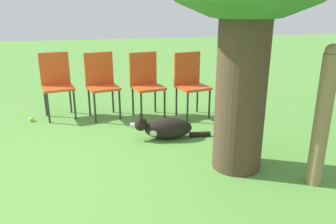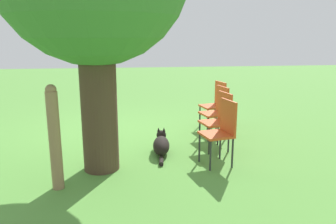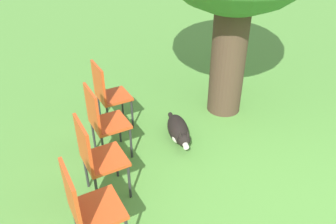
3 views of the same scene
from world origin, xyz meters
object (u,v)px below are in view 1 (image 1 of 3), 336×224
object	(u,v)px
red_chair_0	(57,81)
red_chair_2	(146,80)
fence_post	(323,117)
red_chair_3	(190,80)
dog	(165,128)
red_chair_1	(101,81)
tennis_ball	(31,119)

from	to	relation	value
red_chair_0	red_chair_2	bearing A→B (deg)	65.15
fence_post	red_chair_3	xyz separation A→B (m)	(-2.30, -0.53, -0.11)
fence_post	red_chair_3	bearing A→B (deg)	-167.10
red_chair_2	dog	bearing A→B (deg)	-8.57
dog	red_chair_1	size ratio (longest dim) A/B	1.07
red_chair_1	tennis_ball	distance (m)	1.20
red_chair_3	red_chair_2	bearing A→B (deg)	-114.85
dog	red_chair_1	world-z (taller)	red_chair_1
red_chair_0	tennis_ball	xyz separation A→B (m)	(0.16, -0.41, -0.53)
red_chair_2	red_chair_3	size ratio (longest dim) A/B	1.00
dog	red_chair_2	xyz separation A→B (m)	(-1.00, -0.05, 0.43)
red_chair_2	red_chair_1	bearing A→B (deg)	-114.85
dog	red_chair_1	bearing A→B (deg)	-51.52
red_chair_1	red_chair_2	bearing A→B (deg)	65.15
red_chair_2	red_chair_0	bearing A→B (deg)	-114.85
red_chair_0	red_chair_1	size ratio (longest dim) A/B	1.00
red_chair_3	tennis_ball	size ratio (longest dim) A/B	14.49
red_chair_0	fence_post	bearing A→B (deg)	30.70
red_chair_0	red_chair_3	size ratio (longest dim) A/B	1.00
fence_post	red_chair_0	xyz separation A→B (m)	(-2.77, -2.52, -0.11)
fence_post	tennis_ball	bearing A→B (deg)	-131.69
fence_post	red_chair_2	size ratio (longest dim) A/B	1.37
red_chair_0	red_chair_1	xyz separation A→B (m)	(0.16, 0.66, 0.00)
red_chair_3	dog	bearing A→B (deg)	-47.63
red_chair_1	red_chair_2	distance (m)	0.68
red_chair_2	tennis_ball	bearing A→B (deg)	-106.49
dog	red_chair_3	bearing A→B (deg)	-119.42
tennis_ball	red_chair_3	bearing A→B (deg)	82.74
dog	red_chair_3	distance (m)	1.12
dog	red_chair_1	distance (m)	1.42
red_chair_2	red_chair_3	xyz separation A→B (m)	(0.16, 0.66, 0.00)
red_chair_3	red_chair_1	bearing A→B (deg)	-114.85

